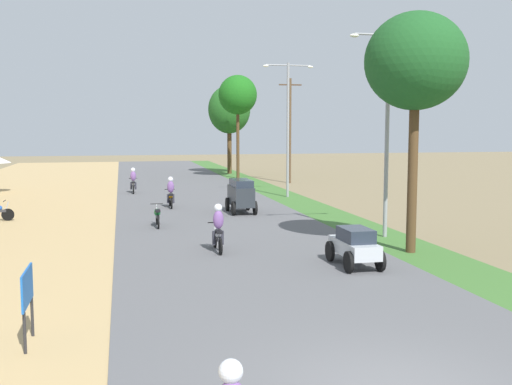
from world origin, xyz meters
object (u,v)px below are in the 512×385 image
at_px(utility_pole_near, 290,129).
at_px(median_tree_second, 238,95).
at_px(streetlamp_near, 387,120).
at_px(car_van_charcoal, 241,194).
at_px(motorbike_ahead_third, 157,215).
at_px(median_tree_third, 229,110).
at_px(motorbike_ahead_fifth, 133,181).
at_px(streetlamp_mid, 288,121).
at_px(median_tree_nearest, 416,63).
at_px(motorbike_ahead_fourth, 171,193).
at_px(motorbike_ahead_second, 218,229).
at_px(street_signboard, 27,292).
at_px(car_sedan_silver, 355,245).

bearing_deg(utility_pole_near, median_tree_second, 125.84).
height_order(streetlamp_near, car_van_charcoal, streetlamp_near).
bearing_deg(motorbike_ahead_third, car_van_charcoal, 37.80).
height_order(median_tree_third, motorbike_ahead_fifth, median_tree_third).
bearing_deg(streetlamp_near, streetlamp_mid, 90.00).
bearing_deg(motorbike_ahead_third, median_tree_nearest, -41.92).
bearing_deg(motorbike_ahead_fourth, median_tree_nearest, -62.15).
relative_size(median_tree_second, motorbike_ahead_fourth, 4.80).
bearing_deg(median_tree_nearest, motorbike_ahead_fourth, 117.85).
distance_m(median_tree_second, motorbike_ahead_second, 31.29).
bearing_deg(streetlamp_mid, street_signboard, -116.53).
relative_size(utility_pole_near, motorbike_ahead_second, 4.51).
bearing_deg(median_tree_nearest, utility_pole_near, 83.03).
distance_m(utility_pole_near, motorbike_ahead_third, 22.99).
height_order(streetlamp_mid, car_sedan_silver, streetlamp_mid).
bearing_deg(motorbike_ahead_third, median_tree_second, 71.33).
bearing_deg(median_tree_third, median_tree_second, -92.68).
distance_m(street_signboard, car_sedan_silver, 10.03).
xyz_separation_m(car_sedan_silver, motorbike_ahead_second, (-3.73, 3.10, 0.11)).
bearing_deg(median_tree_second, car_van_charcoal, -100.46).
xyz_separation_m(street_signboard, streetlamp_near, (11.84, 9.52, 3.49)).
xyz_separation_m(streetlamp_near, motorbike_ahead_fifth, (-9.26, 18.35, -3.74)).
distance_m(median_tree_third, utility_pole_near, 10.63).
distance_m(median_tree_third, motorbike_ahead_third, 31.30).
xyz_separation_m(median_tree_second, utility_pole_near, (3.27, -4.53, -2.76)).
xyz_separation_m(median_tree_nearest, motorbike_ahead_second, (-6.44, 1.44, -5.58)).
xyz_separation_m(car_sedan_silver, motorbike_ahead_fourth, (-4.38, 15.06, 0.11)).
bearing_deg(motorbike_ahead_fifth, motorbike_ahead_third, -87.00).
relative_size(median_tree_third, car_van_charcoal, 3.40).
xyz_separation_m(median_tree_second, car_van_charcoal, (-3.84, -20.79, -5.99)).
distance_m(streetlamp_mid, motorbike_ahead_second, 17.55).
distance_m(streetlamp_mid, motorbike_ahead_third, 13.67).
distance_m(median_tree_nearest, motorbike_ahead_second, 8.64).
xyz_separation_m(median_tree_second, motorbike_ahead_third, (-8.16, -24.14, -6.44)).
bearing_deg(median_tree_second, streetlamp_near, -89.25).
height_order(streetlamp_near, motorbike_ahead_fifth, streetlamp_near).
distance_m(motorbike_ahead_fourth, motorbike_ahead_fifth, 8.09).
distance_m(car_van_charcoal, motorbike_ahead_third, 5.48).
bearing_deg(median_tree_third, car_van_charcoal, -98.85).
xyz_separation_m(street_signboard, median_tree_nearest, (11.44, 6.57, 5.33)).
xyz_separation_m(median_tree_second, streetlamp_mid, (0.37, -14.31, -2.27)).
bearing_deg(street_signboard, motorbike_ahead_second, 58.02).
distance_m(median_tree_second, streetlamp_mid, 14.49).
bearing_deg(median_tree_third, street_signboard, -105.07).
bearing_deg(motorbike_ahead_third, street_signboard, -103.40).
bearing_deg(motorbike_ahead_fourth, median_tree_third, 72.64).
bearing_deg(streetlamp_mid, motorbike_ahead_second, -113.53).
relative_size(car_sedan_silver, motorbike_ahead_third, 1.26).
distance_m(utility_pole_near, motorbike_ahead_fourth, 17.37).
xyz_separation_m(car_sedan_silver, motorbike_ahead_fifth, (-6.16, 22.95, 0.11)).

